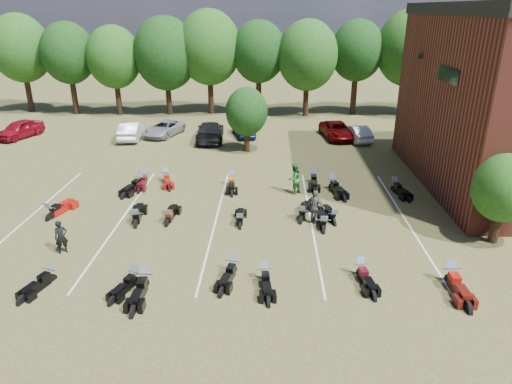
{
  "coord_description": "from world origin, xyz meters",
  "views": [
    {
      "loc": [
        -0.19,
        -18.68,
        10.38
      ],
      "look_at": [
        -0.92,
        4.0,
        1.2
      ],
      "focal_mm": 32.0,
      "sensor_mm": 36.0,
      "label": 1
    }
  ],
  "objects_px": {
    "person_black": "(61,237)",
    "person_grey": "(315,207)",
    "car_0": "(20,129)",
    "motorcycle_0": "(51,281)",
    "motorcycle_14": "(146,183)",
    "car_4": "(244,129)",
    "motorcycle_7": "(51,219)",
    "motorcycle_3": "(265,281)",
    "person_green": "(294,179)"
  },
  "relations": [
    {
      "from": "car_4",
      "to": "person_black",
      "type": "distance_m",
      "value": 21.8
    },
    {
      "from": "person_black",
      "to": "person_green",
      "type": "relative_size",
      "value": 0.84
    },
    {
      "from": "person_black",
      "to": "person_grey",
      "type": "bearing_deg",
      "value": -21.93
    },
    {
      "from": "person_grey",
      "to": "motorcycle_14",
      "type": "height_order",
      "value": "person_grey"
    },
    {
      "from": "car_4",
      "to": "motorcycle_0",
      "type": "height_order",
      "value": "car_4"
    },
    {
      "from": "car_0",
      "to": "person_green",
      "type": "distance_m",
      "value": 25.86
    },
    {
      "from": "car_0",
      "to": "motorcycle_14",
      "type": "relative_size",
      "value": 1.93
    },
    {
      "from": "person_black",
      "to": "motorcycle_7",
      "type": "xyz_separation_m",
      "value": [
        -2.18,
        3.5,
        -0.79
      ]
    },
    {
      "from": "car_4",
      "to": "motorcycle_7",
      "type": "relative_size",
      "value": 1.59
    },
    {
      "from": "person_grey",
      "to": "motorcycle_7",
      "type": "height_order",
      "value": "person_grey"
    },
    {
      "from": "car_4",
      "to": "motorcycle_14",
      "type": "xyz_separation_m",
      "value": [
        -5.63,
        -11.64,
        -0.66
      ]
    },
    {
      "from": "motorcycle_0",
      "to": "motorcycle_3",
      "type": "xyz_separation_m",
      "value": [
        8.73,
        0.3,
        0.0
      ]
    },
    {
      "from": "person_grey",
      "to": "motorcycle_3",
      "type": "distance_m",
      "value": 6.1
    },
    {
      "from": "car_0",
      "to": "person_grey",
      "type": "xyz_separation_m",
      "value": [
        23.81,
        -16.07,
        0.16
      ]
    },
    {
      "from": "person_green",
      "to": "motorcycle_14",
      "type": "relative_size",
      "value": 0.82
    },
    {
      "from": "car_0",
      "to": "motorcycle_7",
      "type": "bearing_deg",
      "value": -40.21
    },
    {
      "from": "person_green",
      "to": "motorcycle_7",
      "type": "bearing_deg",
      "value": -25.88
    },
    {
      "from": "motorcycle_7",
      "to": "person_green",
      "type": "bearing_deg",
      "value": -145.03
    },
    {
      "from": "person_grey",
      "to": "motorcycle_14",
      "type": "xyz_separation_m",
      "value": [
        -10.27,
        5.53,
        -0.91
      ]
    },
    {
      "from": "person_black",
      "to": "motorcycle_14",
      "type": "bearing_deg",
      "value": 42.53
    },
    {
      "from": "car_0",
      "to": "person_green",
      "type": "relative_size",
      "value": 2.35
    },
    {
      "from": "motorcycle_0",
      "to": "motorcycle_7",
      "type": "distance_m",
      "value": 6.44
    },
    {
      "from": "motorcycle_0",
      "to": "person_black",
      "type": "bearing_deg",
      "value": 118.45
    },
    {
      "from": "motorcycle_0",
      "to": "motorcycle_7",
      "type": "height_order",
      "value": "motorcycle_7"
    },
    {
      "from": "car_0",
      "to": "person_grey",
      "type": "relative_size",
      "value": 2.41
    },
    {
      "from": "car_0",
      "to": "motorcycle_3",
      "type": "height_order",
      "value": "car_0"
    },
    {
      "from": "car_4",
      "to": "car_0",
      "type": "bearing_deg",
      "value": 168.56
    },
    {
      "from": "person_black",
      "to": "motorcycle_7",
      "type": "distance_m",
      "value": 4.2
    },
    {
      "from": "car_0",
      "to": "person_grey",
      "type": "height_order",
      "value": "person_grey"
    },
    {
      "from": "person_black",
      "to": "person_grey",
      "type": "xyz_separation_m",
      "value": [
        11.72,
        3.44,
        0.13
      ]
    },
    {
      "from": "person_grey",
      "to": "motorcycle_3",
      "type": "xyz_separation_m",
      "value": [
        -2.5,
        -5.49,
        -0.91
      ]
    },
    {
      "from": "person_green",
      "to": "motorcycle_7",
      "type": "height_order",
      "value": "person_green"
    },
    {
      "from": "person_black",
      "to": "person_green",
      "type": "distance_m",
      "value": 13.19
    },
    {
      "from": "person_green",
      "to": "motorcycle_7",
      "type": "relative_size",
      "value": 0.76
    },
    {
      "from": "car_0",
      "to": "motorcycle_0",
      "type": "bearing_deg",
      "value": -42.06
    },
    {
      "from": "car_4",
      "to": "person_green",
      "type": "bearing_deg",
      "value": -88.79
    },
    {
      "from": "person_green",
      "to": "motorcycle_0",
      "type": "xyz_separation_m",
      "value": [
        -10.34,
        -9.89,
        -0.94
      ]
    },
    {
      "from": "person_grey",
      "to": "motorcycle_7",
      "type": "distance_m",
      "value": 13.93
    },
    {
      "from": "motorcycle_14",
      "to": "car_0",
      "type": "bearing_deg",
      "value": 140.73
    },
    {
      "from": "car_4",
      "to": "person_green",
      "type": "height_order",
      "value": "person_green"
    },
    {
      "from": "car_4",
      "to": "motorcycle_0",
      "type": "distance_m",
      "value": 23.91
    },
    {
      "from": "person_black",
      "to": "motorcycle_7",
      "type": "relative_size",
      "value": 0.64
    },
    {
      "from": "car_4",
      "to": "motorcycle_3",
      "type": "height_order",
      "value": "car_4"
    },
    {
      "from": "motorcycle_0",
      "to": "motorcycle_14",
      "type": "height_order",
      "value": "motorcycle_14"
    },
    {
      "from": "person_grey",
      "to": "motorcycle_7",
      "type": "bearing_deg",
      "value": 31.9
    },
    {
      "from": "car_0",
      "to": "car_4",
      "type": "bearing_deg",
      "value": 21.35
    },
    {
      "from": "motorcycle_0",
      "to": "motorcycle_14",
      "type": "relative_size",
      "value": 0.92
    },
    {
      "from": "person_black",
      "to": "motorcycle_0",
      "type": "relative_size",
      "value": 0.75
    },
    {
      "from": "person_black",
      "to": "motorcycle_14",
      "type": "distance_m",
      "value": 9.12
    },
    {
      "from": "person_green",
      "to": "motorcycle_0",
      "type": "bearing_deg",
      "value": 0.64
    }
  ]
}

